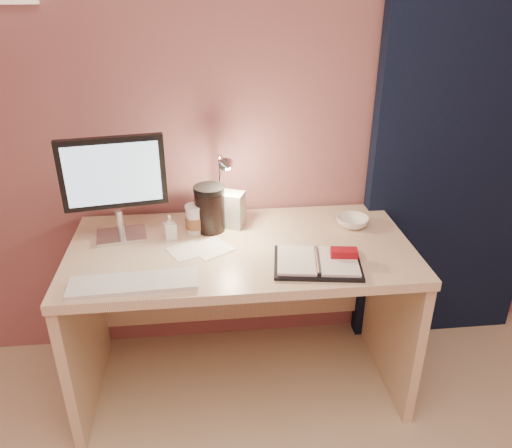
{
  "coord_description": "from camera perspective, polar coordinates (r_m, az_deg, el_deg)",
  "views": [
    {
      "loc": [
        -0.13,
        -0.41,
        1.71
      ],
      "look_at": [
        0.06,
        1.33,
        0.85
      ],
      "focal_mm": 35.0,
      "sensor_mm": 36.0,
      "label": 1
    }
  ],
  "objects": [
    {
      "name": "lotion_bottle",
      "position": [
        2.1,
        -9.81,
        -0.4
      ],
      "size": [
        0.06,
        0.06,
        0.11
      ],
      "primitive_type": "imported",
      "rotation": [
        0.0,
        0.0,
        0.29
      ],
      "color": "silver",
      "rests_on": "desk"
    },
    {
      "name": "product_box",
      "position": [
        2.17,
        -2.81,
        1.66
      ],
      "size": [
        0.13,
        0.12,
        0.16
      ],
      "primitive_type": "cube",
      "rotation": [
        0.0,
        0.0,
        -0.39
      ],
      "color": "beige",
      "rests_on": "desk"
    },
    {
      "name": "planner",
      "position": [
        1.92,
        7.28,
        -4.25
      ],
      "size": [
        0.36,
        0.29,
        0.05
      ],
      "rotation": [
        0.0,
        0.0,
        -0.15
      ],
      "color": "black",
      "rests_on": "desk"
    },
    {
      "name": "desk_lamp",
      "position": [
        2.11,
        -4.49,
        4.62
      ],
      "size": [
        0.1,
        0.2,
        0.33
      ],
      "rotation": [
        0.0,
        0.0,
        0.21
      ],
      "color": "silver",
      "rests_on": "desk"
    },
    {
      "name": "paper_a",
      "position": [
        2.03,
        -5.21,
        -2.78
      ],
      "size": [
        0.21,
        0.21,
        0.0
      ],
      "primitive_type": "cube",
      "rotation": [
        0.0,
        0.0,
        0.58
      ],
      "color": "white",
      "rests_on": "desk"
    },
    {
      "name": "paper_c",
      "position": [
        2.02,
        -7.94,
        -3.08
      ],
      "size": [
        0.18,
        0.18,
        0.0
      ],
      "primitive_type": "cube",
      "rotation": [
        0.0,
        0.0,
        0.48
      ],
      "color": "white",
      "rests_on": "desk"
    },
    {
      "name": "dark_jar",
      "position": [
        2.14,
        -5.3,
        1.51
      ],
      "size": [
        0.13,
        0.13,
        0.18
      ],
      "primitive_type": "cylinder",
      "color": "black",
      "rests_on": "desk"
    },
    {
      "name": "desk",
      "position": [
        2.22,
        -1.82,
        -6.67
      ],
      "size": [
        1.4,
        0.7,
        0.73
      ],
      "color": "beige",
      "rests_on": "ground"
    },
    {
      "name": "room",
      "position": [
        2.43,
        20.91,
        10.86
      ],
      "size": [
        3.5,
        3.5,
        3.5
      ],
      "color": "#C6B28E",
      "rests_on": "ground"
    },
    {
      "name": "bowl",
      "position": [
        2.23,
        10.96,
        0.25
      ],
      "size": [
        0.18,
        0.18,
        0.04
      ],
      "primitive_type": "imported",
      "rotation": [
        0.0,
        0.0,
        0.34
      ],
      "color": "white",
      "rests_on": "desk"
    },
    {
      "name": "coffee_cup",
      "position": [
        2.14,
        -7.03,
        0.47
      ],
      "size": [
        0.08,
        0.08,
        0.13
      ],
      "color": "silver",
      "rests_on": "desk"
    },
    {
      "name": "keyboard",
      "position": [
        1.84,
        -13.83,
        -6.62
      ],
      "size": [
        0.46,
        0.15,
        0.02
      ],
      "primitive_type": "cube",
      "rotation": [
        0.0,
        0.0,
        0.05
      ],
      "color": "silver",
      "rests_on": "desk"
    },
    {
      "name": "monitor",
      "position": [
        2.08,
        -15.94,
        4.94
      ],
      "size": [
        0.41,
        0.18,
        0.44
      ],
      "rotation": [
        0.0,
        0.0,
        0.16
      ],
      "color": "silver",
      "rests_on": "desk"
    }
  ]
}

